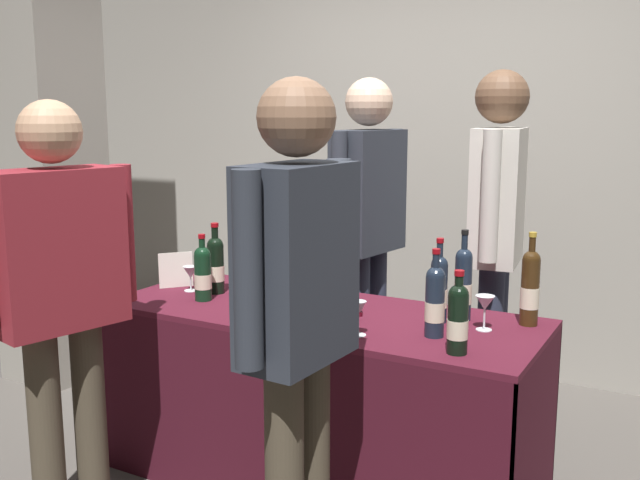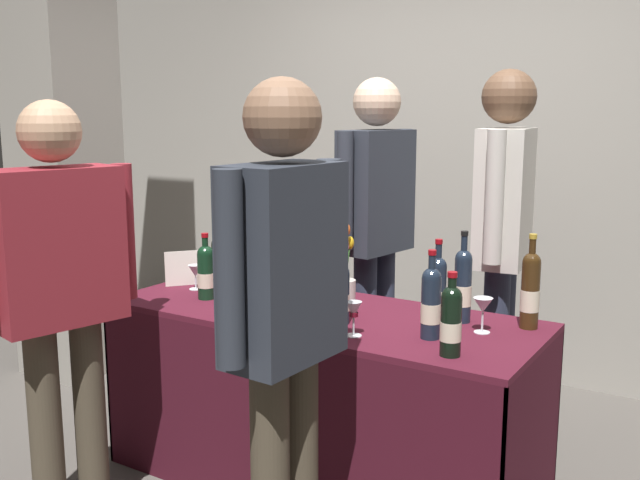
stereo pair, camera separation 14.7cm
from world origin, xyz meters
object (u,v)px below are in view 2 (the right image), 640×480
Objects in this scene: wine_glass_near_taster at (483,306)px; taster_foreground_right at (59,279)px; concrete_pillar at (61,100)px; featured_wine_bottle at (265,283)px; wine_glass_near_vendor at (195,272)px; display_bottle_0 at (530,289)px; vendor_presenter at (503,225)px; tasting_table at (320,365)px; flower_vase at (344,286)px; wine_glass_mid at (354,311)px.

taster_foreground_right is (-1.31, -0.85, 0.11)m from wine_glass_near_taster.
concrete_pillar is 24.51× the size of wine_glass_near_taster.
wine_glass_near_vendor is at bearing 157.43° from featured_wine_bottle.
display_bottle_0 is at bearing -41.61° from taster_foreground_right.
vendor_presenter is (-0.29, 0.54, 0.15)m from display_bottle_0.
wine_glass_near_taster is 0.08× the size of vendor_presenter.
featured_wine_bottle reaches higher than wine_glass_near_taster.
tasting_table is at bearing -0.64° from wine_glass_near_vendor.
flower_vase is (2.13, -0.37, -0.77)m from concrete_pillar.
vendor_presenter is at bearing 55.88° from tasting_table.
wine_glass_near_vendor is at bearing 179.36° from tasting_table.
concrete_pillar reaches higher than taster_foreground_right.
featured_wine_bottle is 0.22× the size of taster_foreground_right.
concrete_pillar is 25.14× the size of wine_glass_mid.
wine_glass_near_vendor reaches higher than tasting_table.
featured_wine_bottle is at bearing -158.94° from wine_glass_near_taster.
taster_foreground_right reaches higher than flower_vase.
taster_foreground_right is (-0.74, -0.80, 0.10)m from flower_vase.
vendor_presenter reaches higher than display_bottle_0.
wine_glass_near_vendor is (1.34, -0.38, -0.80)m from concrete_pillar.
wine_glass_near_vendor is at bearing -177.31° from wine_glass_near_taster.
tasting_table is 1.12× the size of taster_foreground_right.
flower_vase is (0.79, 0.01, 0.03)m from wine_glass_near_vendor.
display_bottle_0 is 0.73m from flower_vase.
taster_foreground_right is (-1.44, -1.01, 0.06)m from display_bottle_0.
wine_glass_near_vendor is at bearing -65.39° from vendor_presenter.
taster_foreground_right is at bearing -145.03° from display_bottle_0.
display_bottle_0 is (0.80, 0.22, 0.39)m from tasting_table.
tasting_table is at bearing -25.71° from taster_foreground_right.
taster_foreground_right reaches higher than wine_glass_near_vendor.
tasting_table is at bearing 142.18° from wine_glass_mid.
tasting_table is 1.06m from vendor_presenter.
vendor_presenter reaches higher than featured_wine_bottle.
flower_vase is at bearing -163.56° from display_bottle_0.
featured_wine_bottle is 2.73× the size of wine_glass_mid.
tasting_table is at bearing -173.93° from wine_glass_near_taster.
taster_foreground_right reaches higher than wine_glass_near_taster.
flower_vase reaches higher than display_bottle_0.
flower_vase reaches higher than wine_glass_near_taster.
concrete_pillar reaches higher than tasting_table.
vendor_presenter is at bearing 102.73° from wine_glass_near_taster.
flower_vase reaches higher than wine_glass_mid.
wine_glass_mid is 0.35× the size of flower_vase.
wine_glass_near_vendor is 1.44m from vendor_presenter.
concrete_pillar reaches higher than display_bottle_0.
wine_glass_near_taster is 0.74m from vendor_presenter.
tasting_table is 0.37m from flower_vase.
wine_glass_near_taster is at bearing 5.24° from vendor_presenter.
tasting_table is 4.97× the size of display_bottle_0.
taster_foreground_right is (1.39, -1.17, -0.67)m from concrete_pillar.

